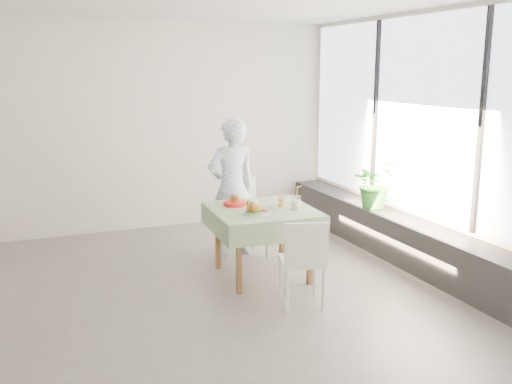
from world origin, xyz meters
name	(u,v)px	position (x,y,z in m)	size (l,w,h in m)	color
floor	(164,296)	(0.00, 0.00, 0.00)	(6.00, 6.00, 0.00)	#5D5A58
wall_back	(116,128)	(0.00, 2.50, 1.40)	(6.00, 0.02, 2.80)	white
wall_front	(264,218)	(0.00, -2.50, 1.40)	(6.00, 0.02, 2.80)	white
wall_right	(424,139)	(3.00, 0.00, 1.40)	(0.02, 5.00, 2.80)	white
window_pane	(423,116)	(2.97, 0.00, 1.65)	(0.01, 4.80, 2.18)	#D1E0F9
window_ledge	(403,240)	(2.80, 0.00, 0.25)	(0.40, 4.80, 0.50)	black
cafe_table	(262,234)	(1.10, 0.14, 0.46)	(1.09, 1.09, 0.74)	brown
chair_far	(246,232)	(1.19, 0.85, 0.28)	(0.46, 0.46, 0.91)	white
chair_near	(302,278)	(1.16, -0.68, 0.26)	(0.48, 0.48, 0.83)	white
diner	(232,188)	(1.05, 0.95, 0.81)	(0.59, 0.39, 1.62)	#8DB8E2
main_dish	(255,209)	(0.95, -0.04, 0.79)	(0.30, 0.30, 0.15)	white
juice_cup_orange	(282,201)	(1.33, 0.15, 0.80)	(0.08, 0.08, 0.24)	white
juice_cup_lemonade	(296,203)	(1.41, -0.02, 0.81)	(0.10, 0.10, 0.28)	white
second_dish	(235,202)	(0.89, 0.39, 0.78)	(0.25, 0.25, 0.12)	red
potted_plant	(374,184)	(2.76, 0.57, 0.80)	(0.54, 0.47, 0.60)	#2A7527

